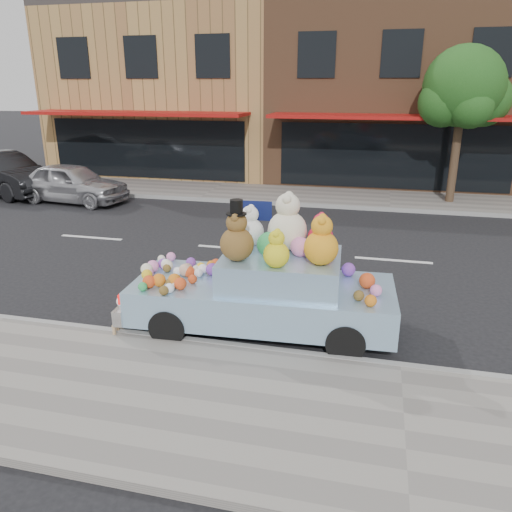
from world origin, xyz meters
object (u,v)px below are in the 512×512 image
(street_tree, at_px, (464,93))
(art_car, at_px, (265,284))
(car_dark, at_px, (2,174))
(car_silver, at_px, (72,183))

(street_tree, xyz_separation_m, art_car, (-4.25, -10.70, -2.86))
(street_tree, height_order, art_car, street_tree)
(car_dark, distance_m, art_car, 14.66)
(street_tree, xyz_separation_m, car_dark, (-16.24, -2.28, -2.90))
(street_tree, height_order, car_silver, street_tree)
(art_car, bearing_deg, car_silver, 134.79)
(car_silver, relative_size, car_dark, 0.84)
(car_silver, bearing_deg, street_tree, -70.99)
(street_tree, height_order, car_dark, street_tree)
(car_silver, distance_m, car_dark, 3.30)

